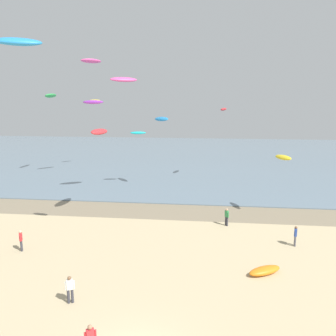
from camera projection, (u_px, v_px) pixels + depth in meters
wet_sand_strip at (175, 212)px, 36.33m from camera, size 120.00×5.23×0.01m
sea at (191, 156)px, 72.97m from camera, size 160.00×70.00×0.10m
person_nearest_camera at (21, 240)px, 26.76m from camera, size 0.36×0.52×1.71m
person_mid_beach at (227, 216)px, 32.18m from camera, size 0.39×0.48×1.71m
person_left_flank at (70, 289)px, 19.80m from camera, size 0.53×0.34×1.71m
person_right_flank at (295, 235)px, 27.65m from camera, size 0.31×0.55×1.71m
grounded_kite at (265, 271)px, 23.26m from camera, size 2.65×2.09×0.51m
kite_aloft_0 at (161, 119)px, 43.79m from camera, size 2.65×2.75×0.75m
kite_aloft_1 at (223, 109)px, 48.68m from camera, size 1.36×2.56×0.53m
kite_aloft_2 at (138, 133)px, 45.62m from camera, size 2.24×1.14×0.46m
kite_aloft_3 at (124, 79)px, 38.26m from camera, size 3.30×2.56×0.79m
kite_aloft_4 at (99, 132)px, 33.13m from camera, size 1.48×3.27×0.74m
kite_aloft_5 at (95, 101)px, 57.43m from camera, size 1.92×1.82×0.32m
kite_aloft_6 at (91, 61)px, 46.92m from camera, size 2.94×2.93×0.80m
kite_aloft_7 at (51, 96)px, 51.96m from camera, size 1.25×3.26×0.90m
kite_aloft_8 at (18, 42)px, 23.99m from camera, size 3.48×2.53×0.87m
kite_aloft_9 at (93, 102)px, 26.93m from camera, size 1.92×0.99×0.40m
kite_aloft_10 at (283, 157)px, 33.77m from camera, size 1.74×2.49×0.59m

